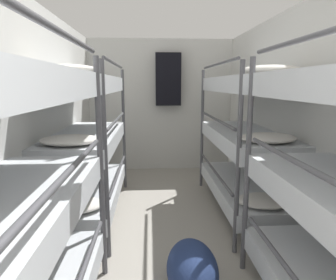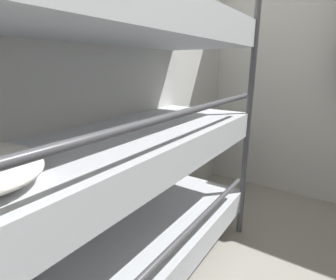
% 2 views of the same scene
% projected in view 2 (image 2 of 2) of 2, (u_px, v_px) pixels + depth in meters
% --- Properties ---
extents(bunk_stack_left_far, '(0.71, 1.92, 1.80)m').
position_uv_depth(bunk_stack_left_far, '(122.00, 149.00, 1.35)').
color(bunk_stack_left_far, '#4C4C51').
rests_on(bunk_stack_left_far, ground_plane).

